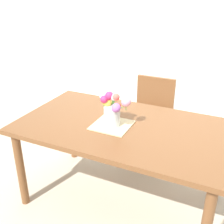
# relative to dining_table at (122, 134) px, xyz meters

# --- Properties ---
(ground_plane) EXTENTS (12.00, 12.00, 0.00)m
(ground_plane) POSITION_rel_dining_table_xyz_m (0.00, 0.00, -0.68)
(ground_plane) COLOR #B7AD99
(back_wall) EXTENTS (7.00, 0.10, 2.80)m
(back_wall) POSITION_rel_dining_table_xyz_m (0.00, 1.60, 0.72)
(back_wall) COLOR silver
(back_wall) RESTS_ON ground_plane
(dining_table) EXTENTS (1.69, 0.98, 0.76)m
(dining_table) POSITION_rel_dining_table_xyz_m (0.00, 0.00, 0.00)
(dining_table) COLOR brown
(dining_table) RESTS_ON ground_plane
(chair_far) EXTENTS (0.42, 0.42, 0.90)m
(chair_far) POSITION_rel_dining_table_xyz_m (-0.01, 0.83, -0.16)
(chair_far) COLOR brown
(chair_far) RESTS_ON ground_plane
(placemat) EXTENTS (0.30, 0.30, 0.01)m
(placemat) POSITION_rel_dining_table_xyz_m (-0.07, -0.05, 0.09)
(placemat) COLOR #CCB789
(placemat) RESTS_ON dining_table
(flower_vase) EXTENTS (0.27, 0.20, 0.27)m
(flower_vase) POSITION_rel_dining_table_xyz_m (-0.07, -0.04, 0.23)
(flower_vase) COLOR silver
(flower_vase) RESTS_ON placemat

